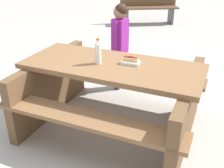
{
  "coord_description": "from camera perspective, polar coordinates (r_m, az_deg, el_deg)",
  "views": [
    {
      "loc": [
        1.13,
        -2.28,
        1.77
      ],
      "look_at": [
        0.0,
        0.0,
        0.52
      ],
      "focal_mm": 43.75,
      "sensor_mm": 36.0,
      "label": 1
    }
  ],
  "objects": [
    {
      "name": "soda_bottle",
      "position": [
        2.71,
        -2.93,
        6.71
      ],
      "size": [
        0.06,
        0.06,
        0.26
      ],
      "color": "silver",
      "rests_on": "picnic_table"
    },
    {
      "name": "child_in_coat",
      "position": [
        3.65,
        1.71,
        9.93
      ],
      "size": [
        0.19,
        0.29,
        1.18
      ],
      "color": "#3F334C",
      "rests_on": "ground"
    },
    {
      "name": "park_bench_mid",
      "position": [
        7.56,
        7.68,
        15.8
      ],
      "size": [
        1.49,
        1.12,
        0.85
      ],
      "color": "brown",
      "rests_on": "ground"
    },
    {
      "name": "ground_plane",
      "position": [
        3.1,
        0.0,
        -8.76
      ],
      "size": [
        30.0,
        30.0,
        0.0
      ],
      "primitive_type": "plane",
      "color": "#B7B2A8",
      "rests_on": "ground"
    },
    {
      "name": "picnic_table",
      "position": [
        2.87,
        0.0,
        -1.44
      ],
      "size": [
        1.87,
        1.49,
        0.75
      ],
      "color": "brown",
      "rests_on": "ground"
    },
    {
      "name": "hotdog_tray",
      "position": [
        2.73,
        3.91,
        4.81
      ],
      "size": [
        0.19,
        0.13,
        0.08
      ],
      "color": "white",
      "rests_on": "picnic_table"
    }
  ]
}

